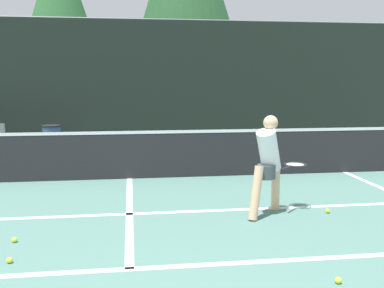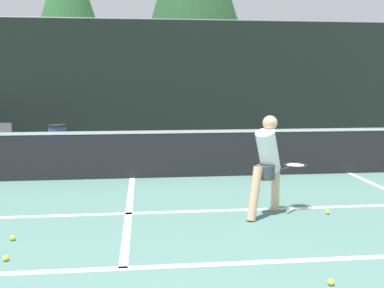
{
  "view_description": "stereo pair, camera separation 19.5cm",
  "coord_description": "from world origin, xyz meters",
  "views": [
    {
      "loc": [
        0.04,
        -1.35,
        1.95
      ],
      "look_at": [
        0.98,
        5.49,
        0.95
      ],
      "focal_mm": 42.0,
      "sensor_mm": 36.0,
      "label": 1
    },
    {
      "loc": [
        0.23,
        -1.37,
        1.95
      ],
      "look_at": [
        0.98,
        5.49,
        0.95
      ],
      "focal_mm": 42.0,
      "sensor_mm": 36.0,
      "label": 2
    }
  ],
  "objects": [
    {
      "name": "player_practicing",
      "position": [
        2.01,
        4.81,
        0.79
      ],
      "size": [
        1.11,
        0.82,
        1.44
      ],
      "rotation": [
        0.0,
        0.0,
        0.8
      ],
      "color": "#DBAD84",
      "rests_on": "ground"
    },
    {
      "name": "tennis_ball_scattered_8",
      "position": [
        -1.27,
        3.44,
        0.03
      ],
      "size": [
        0.07,
        0.07,
        0.07
      ],
      "primitive_type": "sphere",
      "color": "#D1E033",
      "rests_on": "ground"
    },
    {
      "name": "tennis_ball_scattered_7",
      "position": [
        1.99,
        2.5,
        0.03
      ],
      "size": [
        0.07,
        0.07,
        0.07
      ],
      "primitive_type": "sphere",
      "color": "#D1E033",
      "rests_on": "ground"
    },
    {
      "name": "net",
      "position": [
        0.0,
        7.42,
        0.51
      ],
      "size": [
        11.09,
        0.09,
        1.07
      ],
      "color": "slate",
      "rests_on": "ground"
    },
    {
      "name": "court_baseline_near",
      "position": [
        0.0,
        3.11,
        0.0
      ],
      "size": [
        11.0,
        0.1,
        0.01
      ],
      "primitive_type": "cube",
      "color": "white",
      "rests_on": "ground"
    },
    {
      "name": "court_service_line",
      "position": [
        0.0,
        5.04,
        0.0
      ],
      "size": [
        8.25,
        0.1,
        0.01
      ],
      "primitive_type": "cube",
      "color": "white",
      "rests_on": "ground"
    },
    {
      "name": "building_far",
      "position": [
        0.0,
        24.9,
        2.48
      ],
      "size": [
        36.0,
        2.4,
        4.96
      ],
      "primitive_type": "cube",
      "color": "beige",
      "rests_on": "ground"
    },
    {
      "name": "court_center_mark",
      "position": [
        0.0,
        5.26,
        0.0
      ],
      "size": [
        0.1,
        4.32,
        0.01
      ],
      "primitive_type": "cube",
      "color": "white",
      "rests_on": "ground"
    },
    {
      "name": "tennis_ball_scattered_1",
      "position": [
        2.89,
        4.69,
        0.03
      ],
      "size": [
        0.07,
        0.07,
        0.07
      ],
      "primitive_type": "sphere",
      "color": "#D1E033",
      "rests_on": "ground"
    },
    {
      "name": "tennis_ball_scattered_6",
      "position": [
        -1.37,
        4.08,
        0.03
      ],
      "size": [
        0.07,
        0.07,
        0.07
      ],
      "primitive_type": "sphere",
      "color": "#D1E033",
      "rests_on": "ground"
    },
    {
      "name": "trash_bin",
      "position": [
        -1.91,
        10.11,
        0.41
      ],
      "size": [
        0.46,
        0.46,
        0.82
      ],
      "color": "#384C7F",
      "rests_on": "ground"
    },
    {
      "name": "fence_back",
      "position": [
        0.0,
        11.12,
        1.78
      ],
      "size": [
        24.0,
        0.06,
        3.57
      ],
      "color": "black",
      "rests_on": "ground"
    },
    {
      "name": "parked_car",
      "position": [
        4.1,
        14.95,
        0.62
      ],
      "size": [
        1.89,
        3.94,
        1.47
      ],
      "color": "#B7B7BC",
      "rests_on": "ground"
    }
  ]
}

